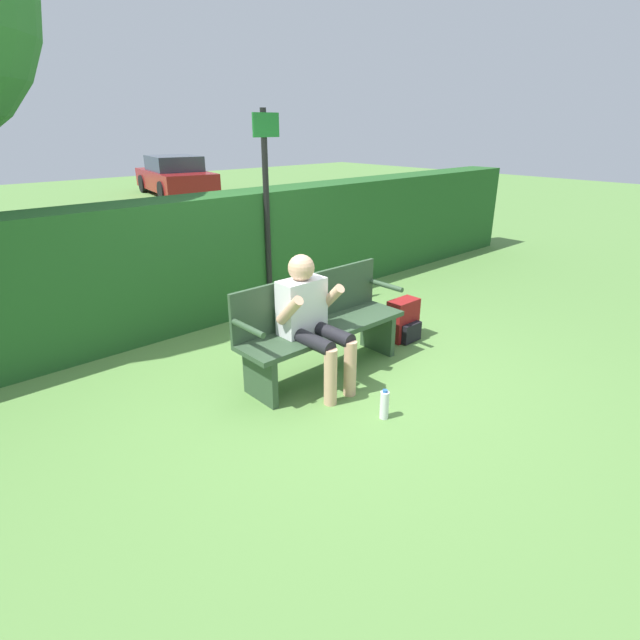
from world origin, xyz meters
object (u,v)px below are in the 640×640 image
at_px(water_bottle, 384,405).
at_px(parked_car, 175,176).
at_px(backpack, 404,321).
at_px(person_seated, 311,315).
at_px(signpost, 267,203).
at_px(park_bench, 320,324).

xyz_separation_m(water_bottle, parked_car, (5.26, 13.66, 0.47)).
relative_size(backpack, water_bottle, 1.77).
bearing_deg(person_seated, signpost, 63.57).
distance_m(person_seated, water_bottle, 0.99).
xyz_separation_m(backpack, parked_car, (3.90, 12.76, 0.38)).
distance_m(backpack, water_bottle, 1.63).
relative_size(park_bench, signpost, 0.73).
xyz_separation_m(park_bench, parked_car, (5.08, 12.69, 0.12)).
xyz_separation_m(park_bench, signpost, (0.65, 1.63, 0.87)).
relative_size(park_bench, backpack, 3.84).
distance_m(person_seated, parked_car, 13.89).
height_order(park_bench, parked_car, parked_car).
distance_m(backpack, signpost, 2.11).
bearing_deg(water_bottle, park_bench, 79.28).
relative_size(park_bench, water_bottle, 6.78).
bearing_deg(person_seated, water_bottle, -86.52).
bearing_deg(signpost, backpack, -72.71).
relative_size(water_bottle, parked_car, 0.06).
xyz_separation_m(park_bench, backpack, (1.18, -0.06, -0.26)).
bearing_deg(signpost, water_bottle, -107.72).
height_order(water_bottle, signpost, signpost).
xyz_separation_m(water_bottle, signpost, (0.83, 2.60, 1.22)).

